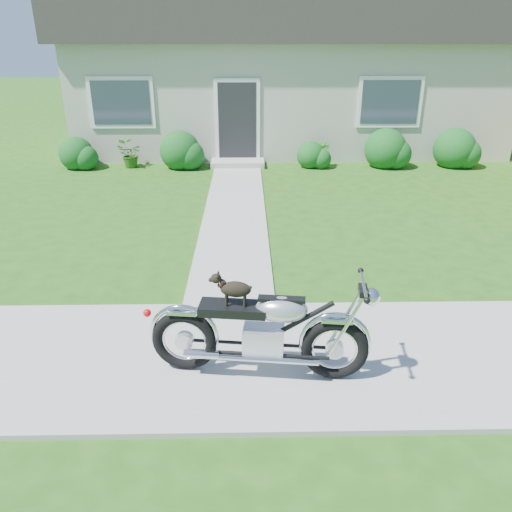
{
  "coord_description": "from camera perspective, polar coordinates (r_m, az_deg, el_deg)",
  "views": [
    {
      "loc": [
        -1.26,
        -4.51,
        3.19
      ],
      "look_at": [
        -1.15,
        1.0,
        0.75
      ],
      "focal_mm": 35.0,
      "sensor_mm": 36.0,
      "label": 1
    }
  ],
  "objects": [
    {
      "name": "ground",
      "position": [
        5.67,
        12.18,
        -11.01
      ],
      "size": [
        80.0,
        80.0,
        0.0
      ],
      "primitive_type": "plane",
      "color": "#235114",
      "rests_on": "ground"
    },
    {
      "name": "sidewalk",
      "position": [
        5.65,
        12.19,
        -10.84
      ],
      "size": [
        24.0,
        2.2,
        0.04
      ],
      "primitive_type": "cube",
      "color": "#9E9B93",
      "rests_on": "ground"
    },
    {
      "name": "walkway",
      "position": [
        10.03,
        -2.41,
        5.4
      ],
      "size": [
        1.2,
        8.0,
        0.03
      ],
      "primitive_type": "cube",
      "color": "#9E9B93",
      "rests_on": "ground"
    },
    {
      "name": "house",
      "position": [
        16.59,
        3.49,
        20.26
      ],
      "size": [
        12.6,
        7.03,
        4.5
      ],
      "color": "#B8B4A6",
      "rests_on": "ground"
    },
    {
      "name": "shrub_row",
      "position": [
        13.39,
        5.65,
        11.88
      ],
      "size": [
        10.89,
        1.09,
        1.09
      ],
      "color": "#15501A",
      "rests_on": "ground"
    },
    {
      "name": "potted_plant_left",
      "position": [
        13.72,
        -14.33,
        11.19
      ],
      "size": [
        0.66,
        0.58,
        0.69
      ],
      "primitive_type": "imported",
      "rotation": [
        0.0,
        0.0,
        3.21
      ],
      "color": "#265115",
      "rests_on": "ground"
    },
    {
      "name": "potted_plant_right",
      "position": [
        13.52,
        7.58,
        11.43
      ],
      "size": [
        0.45,
        0.45,
        0.65
      ],
      "primitive_type": "imported",
      "rotation": [
        0.0,
        0.0,
        6.01
      ],
      "color": "#1E641B",
      "rests_on": "ground"
    },
    {
      "name": "motorcycle_with_dog",
      "position": [
        4.94,
        0.87,
        -8.62
      ],
      "size": [
        2.22,
        0.61,
        1.1
      ],
      "rotation": [
        0.0,
        0.0,
        -0.12
      ],
      "color": "black",
      "rests_on": "sidewalk"
    }
  ]
}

